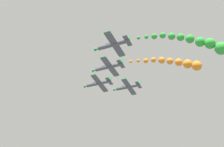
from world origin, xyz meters
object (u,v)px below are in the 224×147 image
Objects in this scene: airplane_left_inner at (108,67)px; airplane_right_inner at (128,87)px; airplane_left_outer at (113,45)px; airplane_lead at (98,83)px.

airplane_right_inner reaches higher than airplane_left_inner.
airplane_right_inner is at bearing 17.60° from airplane_left_outer.
airplane_right_inner is (18.00, 1.96, 0.32)m from airplane_left_inner.
airplane_right_inner is at bearing 6.22° from airplane_left_inner.
airplane_lead is at bearing 145.41° from airplane_right_inner.
airplane_lead is at bearing 44.90° from airplane_left_inner.
airplane_left_outer is at bearing -140.90° from airplane_lead.
airplane_right_inner is at bearing -34.59° from airplane_lead.
airplane_left_outer reaches higher than airplane_lead.
airplane_left_outer is (-10.73, -7.15, 0.20)m from airplane_left_inner.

